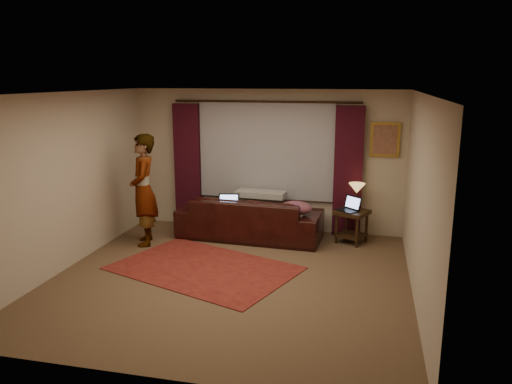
{
  "coord_description": "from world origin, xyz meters",
  "views": [
    {
      "loc": [
        1.85,
        -6.42,
        2.8
      ],
      "look_at": [
        0.1,
        1.2,
        1.0
      ],
      "focal_mm": 35.0,
      "sensor_mm": 36.0,
      "label": 1
    }
  ],
  "objects_px": {
    "laptop_table": "(348,204)",
    "person": "(143,190)",
    "laptop_sofa": "(228,203)",
    "sofa": "(250,210)",
    "end_table": "(352,227)",
    "tiffany_lamp": "(357,196)"
  },
  "relations": [
    {
      "from": "laptop_sofa",
      "to": "person",
      "type": "relative_size",
      "value": 0.21
    },
    {
      "from": "end_table",
      "to": "laptop_table",
      "type": "xyz_separation_m",
      "value": [
        -0.08,
        -0.06,
        0.41
      ]
    },
    {
      "from": "sofa",
      "to": "laptop_table",
      "type": "distance_m",
      "value": 1.71
    },
    {
      "from": "end_table",
      "to": "laptop_table",
      "type": "bearing_deg",
      "value": -145.59
    },
    {
      "from": "sofa",
      "to": "laptop_table",
      "type": "height_order",
      "value": "sofa"
    },
    {
      "from": "laptop_sofa",
      "to": "laptop_table",
      "type": "height_order",
      "value": "laptop_table"
    },
    {
      "from": "tiffany_lamp",
      "to": "laptop_sofa",
      "type": "bearing_deg",
      "value": -171.06
    },
    {
      "from": "sofa",
      "to": "tiffany_lamp",
      "type": "height_order",
      "value": "tiffany_lamp"
    },
    {
      "from": "tiffany_lamp",
      "to": "person",
      "type": "bearing_deg",
      "value": -164.4
    },
    {
      "from": "tiffany_lamp",
      "to": "sofa",
      "type": "bearing_deg",
      "value": -172.48
    },
    {
      "from": "laptop_table",
      "to": "person",
      "type": "distance_m",
      "value": 3.47
    },
    {
      "from": "tiffany_lamp",
      "to": "end_table",
      "type": "bearing_deg",
      "value": -114.63
    },
    {
      "from": "end_table",
      "to": "person",
      "type": "xyz_separation_m",
      "value": [
        -3.45,
        -0.85,
        0.66
      ]
    },
    {
      "from": "laptop_table",
      "to": "sofa",
      "type": "bearing_deg",
      "value": -136.35
    },
    {
      "from": "laptop_sofa",
      "to": "person",
      "type": "xyz_separation_m",
      "value": [
        -1.3,
        -0.63,
        0.31
      ]
    },
    {
      "from": "laptop_sofa",
      "to": "end_table",
      "type": "relative_size",
      "value": 0.68
    },
    {
      "from": "end_table",
      "to": "tiffany_lamp",
      "type": "distance_m",
      "value": 0.53
    },
    {
      "from": "laptop_sofa",
      "to": "tiffany_lamp",
      "type": "height_order",
      "value": "tiffany_lamp"
    },
    {
      "from": "sofa",
      "to": "laptop_table",
      "type": "xyz_separation_m",
      "value": [
        1.7,
        0.06,
        0.19
      ]
    },
    {
      "from": "laptop_sofa",
      "to": "person",
      "type": "distance_m",
      "value": 1.48
    },
    {
      "from": "end_table",
      "to": "laptop_sofa",
      "type": "bearing_deg",
      "value": -174.08
    },
    {
      "from": "laptop_sofa",
      "to": "laptop_table",
      "type": "relative_size",
      "value": 1.06
    }
  ]
}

